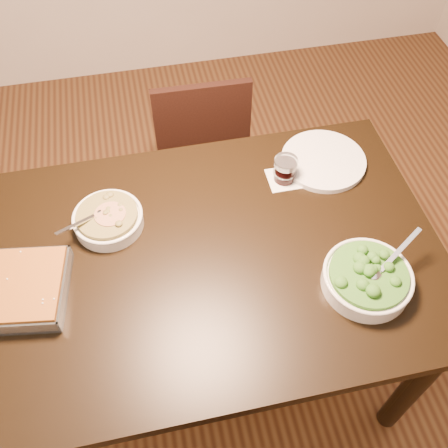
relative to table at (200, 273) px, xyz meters
name	(u,v)px	position (x,y,z in m)	size (l,w,h in m)	color
ground	(206,359)	(0.00, 0.00, -0.65)	(4.00, 4.00, 0.00)	#3F2212
table	(200,273)	(0.00, 0.00, 0.00)	(1.40, 0.90, 0.75)	black
magazine_a	(10,290)	(-0.52, -0.01, 0.10)	(0.27, 0.20, 0.01)	#B53355
coaster	(284,179)	(0.32, 0.23, 0.10)	(0.10, 0.10, 0.00)	white
stew_bowl	(108,219)	(-0.24, 0.16, 0.12)	(0.21, 0.21, 0.08)	white
broccoli_bowl	(367,278)	(0.43, -0.19, 0.13)	(0.26, 0.24, 0.09)	white
baking_dish	(4,290)	(-0.53, -0.02, 0.12)	(0.36, 0.29, 0.06)	silver
wine_tumbler	(285,169)	(0.32, 0.23, 0.14)	(0.07, 0.07, 0.08)	black
dinner_plate	(323,160)	(0.47, 0.28, 0.10)	(0.28, 0.28, 0.02)	white
chair_far	(201,140)	(0.14, 0.79, -0.20)	(0.39, 0.39, 0.81)	black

